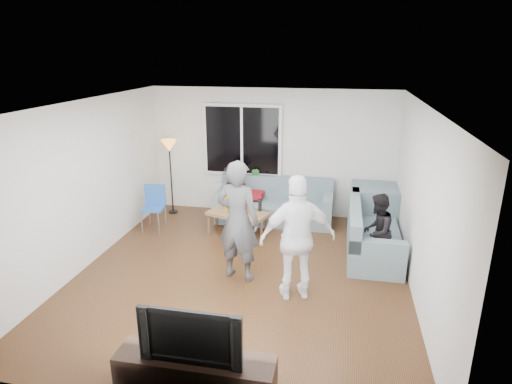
% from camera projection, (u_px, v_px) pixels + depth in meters
% --- Properties ---
extents(floor, '(5.00, 5.50, 0.04)m').
position_uv_depth(floor, '(242.00, 275.00, 6.76)').
color(floor, '#56351C').
rests_on(floor, ground).
extents(ceiling, '(5.00, 5.50, 0.04)m').
position_uv_depth(ceiling, '(240.00, 103.00, 5.94)').
color(ceiling, white).
rests_on(ceiling, ground).
extents(wall_back, '(5.00, 0.04, 2.60)m').
position_uv_depth(wall_back, '(272.00, 153.00, 8.93)').
color(wall_back, silver).
rests_on(wall_back, ground).
extents(wall_front, '(5.00, 0.04, 2.60)m').
position_uv_depth(wall_front, '(169.00, 294.00, 3.77)').
color(wall_front, silver).
rests_on(wall_front, ground).
extents(wall_left, '(0.04, 5.50, 2.60)m').
position_uv_depth(wall_left, '(85.00, 184.00, 6.81)').
color(wall_left, silver).
rests_on(wall_left, ground).
extents(wall_right, '(0.04, 5.50, 2.60)m').
position_uv_depth(wall_right, '(423.00, 206.00, 5.88)').
color(wall_right, silver).
rests_on(wall_right, ground).
extents(window_frame, '(1.62, 0.06, 1.47)m').
position_uv_depth(window_frame, '(242.00, 140.00, 8.89)').
color(window_frame, white).
rests_on(window_frame, wall_back).
extents(window_glass, '(1.50, 0.02, 1.35)m').
position_uv_depth(window_glass, '(242.00, 141.00, 8.85)').
color(window_glass, black).
rests_on(window_glass, window_frame).
extents(window_mullion, '(0.05, 0.03, 1.35)m').
position_uv_depth(window_mullion, '(242.00, 141.00, 8.84)').
color(window_mullion, white).
rests_on(window_mullion, window_frame).
extents(radiator, '(1.30, 0.12, 0.62)m').
position_uv_depth(radiator, '(242.00, 198.00, 9.24)').
color(radiator, silver).
rests_on(radiator, floor).
extents(potted_plant, '(0.24, 0.22, 0.37)m').
position_uv_depth(potted_plant, '(255.00, 177.00, 9.00)').
color(potted_plant, '#316D2B').
rests_on(potted_plant, radiator).
extents(vase, '(0.17, 0.17, 0.15)m').
position_uv_depth(vase, '(233.00, 181.00, 9.13)').
color(vase, silver).
rests_on(vase, radiator).
extents(sofa_back_section, '(2.30, 0.85, 0.85)m').
position_uv_depth(sofa_back_section, '(274.00, 201.00, 8.71)').
color(sofa_back_section, slate).
rests_on(sofa_back_section, floor).
extents(sofa_right_section, '(2.00, 0.85, 0.85)m').
position_uv_depth(sofa_right_section, '(374.00, 229.00, 7.34)').
color(sofa_right_section, slate).
rests_on(sofa_right_section, floor).
extents(sofa_corner, '(0.85, 0.85, 0.85)m').
position_uv_depth(sofa_corner, '(373.00, 207.00, 8.35)').
color(sofa_corner, slate).
rests_on(sofa_corner, floor).
extents(cushion_yellow, '(0.47, 0.44, 0.14)m').
position_uv_depth(cushion_yellow, '(230.00, 195.00, 8.83)').
color(cushion_yellow, gold).
rests_on(cushion_yellow, sofa_back_section).
extents(cushion_red, '(0.38, 0.33, 0.13)m').
position_uv_depth(cushion_red, '(254.00, 195.00, 8.82)').
color(cushion_red, maroon).
rests_on(cushion_red, sofa_back_section).
extents(coffee_table, '(1.23, 0.91, 0.40)m').
position_uv_depth(coffee_table, '(238.00, 222.00, 8.24)').
color(coffee_table, '#A4784F').
rests_on(coffee_table, floor).
extents(pitcher, '(0.17, 0.17, 0.17)m').
position_uv_depth(pitcher, '(238.00, 209.00, 8.10)').
color(pitcher, maroon).
rests_on(pitcher, coffee_table).
extents(side_chair, '(0.45, 0.45, 0.86)m').
position_uv_depth(side_chair, '(153.00, 209.00, 8.27)').
color(side_chair, '#295DB2').
rests_on(side_chair, floor).
extents(floor_lamp, '(0.32, 0.32, 1.56)m').
position_uv_depth(floor_lamp, '(171.00, 177.00, 9.06)').
color(floor_lamp, orange).
rests_on(floor_lamp, floor).
extents(player_left, '(0.75, 0.58, 1.83)m').
position_uv_depth(player_left, '(238.00, 221.00, 6.38)').
color(player_left, '#454549').
rests_on(player_left, floor).
extents(player_right, '(1.12, 0.73, 1.77)m').
position_uv_depth(player_right, '(298.00, 238.00, 5.87)').
color(player_right, white).
rests_on(player_right, floor).
extents(spectator_right, '(0.62, 0.71, 1.22)m').
position_uv_depth(spectator_right, '(377.00, 231.00, 6.79)').
color(spectator_right, black).
rests_on(spectator_right, floor).
extents(spectator_back, '(0.85, 0.62, 1.18)m').
position_uv_depth(spectator_back, '(235.00, 190.00, 8.84)').
color(spectator_back, black).
rests_on(spectator_back, floor).
extents(tv_console, '(1.60, 0.40, 0.44)m').
position_uv_depth(tv_console, '(196.00, 375.00, 4.33)').
color(tv_console, '#2E1F17').
rests_on(tv_console, floor).
extents(television, '(1.02, 0.13, 0.59)m').
position_uv_depth(television, '(193.00, 332.00, 4.18)').
color(television, black).
rests_on(television, tv_console).
extents(bottle_d, '(0.07, 0.07, 0.24)m').
position_uv_depth(bottle_d, '(246.00, 208.00, 8.04)').
color(bottle_d, orange).
rests_on(bottle_d, coffee_table).
extents(bottle_b, '(0.08, 0.08, 0.26)m').
position_uv_depth(bottle_b, '(230.00, 207.00, 8.09)').
color(bottle_b, '#18871C').
rests_on(bottle_b, coffee_table).
extents(bottle_a, '(0.07, 0.07, 0.20)m').
position_uv_depth(bottle_a, '(226.00, 204.00, 8.33)').
color(bottle_a, orange).
rests_on(bottle_a, coffee_table).
extents(bottle_e, '(0.07, 0.07, 0.24)m').
position_uv_depth(bottle_e, '(260.00, 205.00, 8.21)').
color(bottle_e, black).
rests_on(bottle_e, coffee_table).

